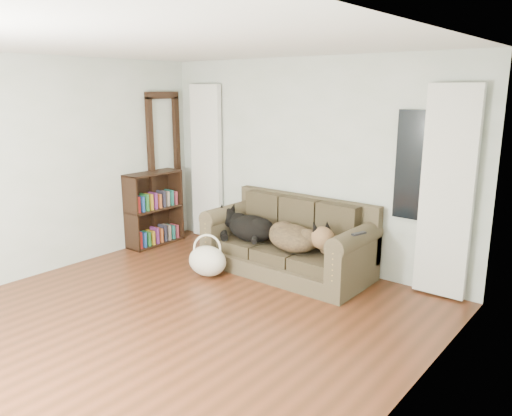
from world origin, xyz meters
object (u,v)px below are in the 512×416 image
Objects in this scene: sofa at (287,237)px; bookshelf at (154,210)px; dog_black_lab at (248,229)px; dog_shepherd at (296,239)px; tote_bag at (207,263)px.

bookshelf is (-2.17, -0.26, 0.05)m from sofa.
dog_black_lab is 0.99× the size of dog_shepherd.
dog_shepherd is at bearing 33.73° from tote_bag.
bookshelf reaches higher than dog_shepherd.
dog_black_lab is at bearing -170.34° from sofa.
bookshelf is (-1.63, -0.16, 0.02)m from dog_black_lab.
dog_black_lab is (-0.53, -0.09, 0.03)m from sofa.
sofa is at bearing 45.54° from tote_bag.
sofa reaches higher than dog_black_lab.
dog_shepherd reaches higher than dog_black_lab.
sofa reaches higher than tote_bag.
dog_shepherd reaches higher than tote_bag.
dog_black_lab is 1.64m from bookshelf.
bookshelf is (-1.49, 0.44, 0.34)m from tote_bag.
dog_black_lab is 0.70m from tote_bag.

